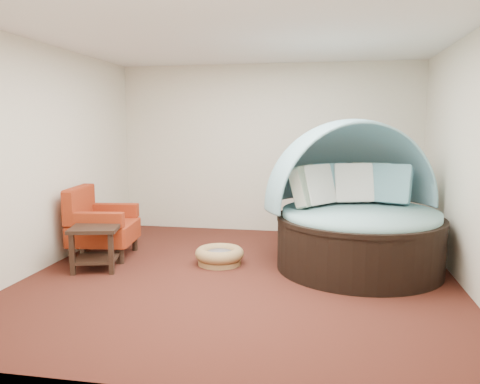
% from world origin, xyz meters
% --- Properties ---
extents(floor, '(5.00, 5.00, 0.00)m').
position_xyz_m(floor, '(0.00, 0.00, 0.00)').
color(floor, '#4D2016').
rests_on(floor, ground).
extents(wall_back, '(5.00, 0.00, 5.00)m').
position_xyz_m(wall_back, '(0.00, 2.50, 1.40)').
color(wall_back, beige).
rests_on(wall_back, floor).
extents(wall_front, '(5.00, 0.00, 5.00)m').
position_xyz_m(wall_front, '(0.00, -2.50, 1.40)').
color(wall_front, beige).
rests_on(wall_front, floor).
extents(wall_left, '(0.00, 5.00, 5.00)m').
position_xyz_m(wall_left, '(-2.50, 0.00, 1.40)').
color(wall_left, beige).
rests_on(wall_left, floor).
extents(wall_right, '(0.00, 5.00, 5.00)m').
position_xyz_m(wall_right, '(2.50, 0.00, 1.40)').
color(wall_right, beige).
rests_on(wall_right, floor).
extents(ceiling, '(5.00, 5.00, 0.00)m').
position_xyz_m(ceiling, '(0.00, 0.00, 2.80)').
color(ceiling, white).
rests_on(ceiling, wall_back).
extents(canopy_daybed, '(2.74, 2.71, 1.88)m').
position_xyz_m(canopy_daybed, '(1.35, 0.67, 0.87)').
color(canopy_daybed, black).
rests_on(canopy_daybed, floor).
extents(pet_basket, '(0.71, 0.71, 0.22)m').
position_xyz_m(pet_basket, '(-0.36, 0.43, 0.12)').
color(pet_basket, olive).
rests_on(pet_basket, floor).
extents(red_armchair, '(0.92, 0.92, 0.96)m').
position_xyz_m(red_armchair, '(-2.06, 0.50, 0.44)').
color(red_armchair, black).
rests_on(red_armchair, floor).
extents(side_table, '(0.70, 0.70, 0.55)m').
position_xyz_m(side_table, '(-1.83, -0.05, 0.36)').
color(side_table, black).
rests_on(side_table, floor).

